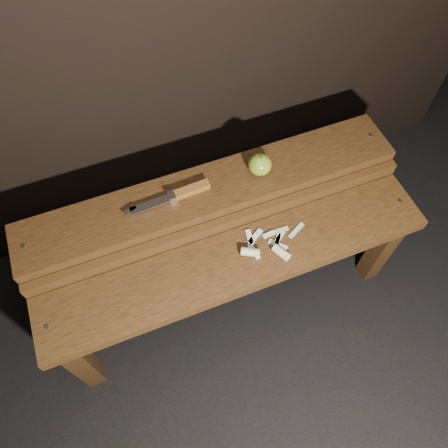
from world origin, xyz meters
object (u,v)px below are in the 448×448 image
object	(u,v)px
bench_front_tier	(238,272)
bench_rear_tier	(212,203)
knife	(181,193)
apple	(260,165)

from	to	relation	value
bench_front_tier	bench_rear_tier	world-z (taller)	bench_rear_tier
knife	bench_front_tier	bearing A→B (deg)	-68.31
apple	bench_front_tier	bearing A→B (deg)	-124.85
apple	knife	distance (m)	0.25
bench_front_tier	bench_rear_tier	distance (m)	0.23
bench_front_tier	knife	world-z (taller)	knife
bench_front_tier	apple	distance (m)	0.33
bench_rear_tier	bench_front_tier	bearing A→B (deg)	-90.00
bench_rear_tier	knife	xyz separation A→B (m)	(-0.09, 0.01, 0.10)
bench_front_tier	knife	xyz separation A→B (m)	(-0.09, 0.23, 0.16)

